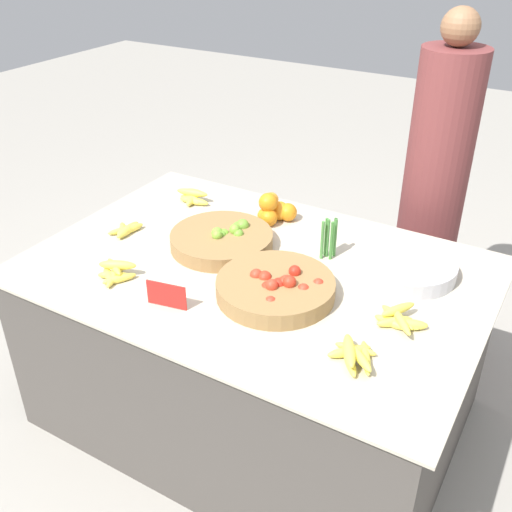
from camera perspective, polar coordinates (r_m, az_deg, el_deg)
name	(u,v)px	position (r m, az deg, el deg)	size (l,w,h in m)	color
ground_plane	(256,410)	(2.73, 0.00, -14.46)	(12.00, 12.00, 0.00)	#A39E93
market_table	(256,344)	(2.48, 0.00, -8.39)	(1.71, 1.17, 0.74)	#4C4742
lime_bowl	(222,239)	(2.40, -3.22, 1.60)	(0.41, 0.41, 0.09)	olive
tomato_basket	(276,287)	(2.09, 1.90, -2.99)	(0.42, 0.42, 0.10)	olive
orange_pile	(274,210)	(2.58, 1.77, 4.42)	(0.16, 0.16, 0.14)	orange
metal_bowl	(409,267)	(2.28, 14.36, -1.06)	(0.35, 0.35, 0.06)	#B7B7BF
price_sign	(166,295)	(2.05, -8.52, -3.70)	(0.14, 0.03, 0.09)	red
veg_bundle	(329,238)	(2.32, 7.01, 1.67)	(0.05, 0.06, 0.16)	#4C8E42
banana_bunch_middle_left	(354,354)	(1.84, 9.32, -9.19)	(0.17, 0.18, 0.06)	#EFDB4C
banana_bunch_back_center	(193,197)	(2.77, -6.05, 5.59)	(0.18, 0.13, 0.06)	#EFDB4C
banana_bunch_middle_right	(127,230)	(2.56, -12.20, 2.48)	(0.11, 0.15, 0.04)	#EFDB4C
banana_bunch_front_left	(115,272)	(2.25, -13.27, -1.51)	(0.16, 0.17, 0.06)	#EFDB4C
banana_bunch_front_right	(399,320)	(2.01, 13.48, -5.90)	(0.18, 0.18, 0.06)	#EFDB4C
vendor_person	(431,203)	(2.88, 16.37, 4.87)	(0.28, 0.28, 1.59)	brown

